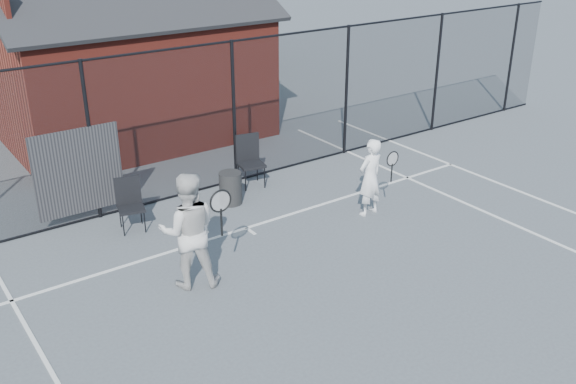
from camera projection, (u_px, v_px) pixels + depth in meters
ground at (354, 304)px, 9.47m from camera, size 80.00×80.00×0.00m
court_lines at (419, 350)px, 8.48m from camera, size 11.02×18.00×0.01m
fence at (176, 128)px, 12.45m from camera, size 22.04×3.00×3.00m
clubhouse at (133, 74)px, 15.79m from camera, size 6.50×4.36×4.19m
player_front at (370, 177)px, 11.96m from camera, size 0.69×0.52×1.50m
player_back at (188, 231)px, 9.61m from camera, size 1.11×1.01×1.85m
chair_left at (131, 206)px, 11.46m from camera, size 0.55×0.57×0.95m
chair_right at (251, 162)px, 13.29m from camera, size 0.60×0.62×1.06m
waste_bin at (231, 188)px, 12.57m from camera, size 0.47×0.47×0.65m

